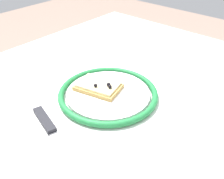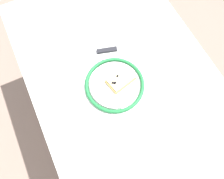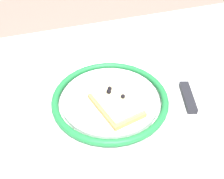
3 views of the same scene
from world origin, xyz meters
name	(u,v)px [view 1 (image 1 of 3)]	position (x,y,z in m)	size (l,w,h in m)	color
dining_table	(84,122)	(0.00, 0.00, 0.64)	(1.14, 0.76, 0.72)	white
plate	(108,94)	(-0.04, 0.05, 0.73)	(0.25, 0.25, 0.02)	white
pizza_slice_near	(98,86)	(-0.04, 0.02, 0.74)	(0.10, 0.12, 0.03)	tan
knife	(50,129)	(0.13, 0.04, 0.73)	(0.08, 0.24, 0.01)	silver
fork	(147,69)	(-0.22, 0.04, 0.73)	(0.08, 0.20, 0.00)	silver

